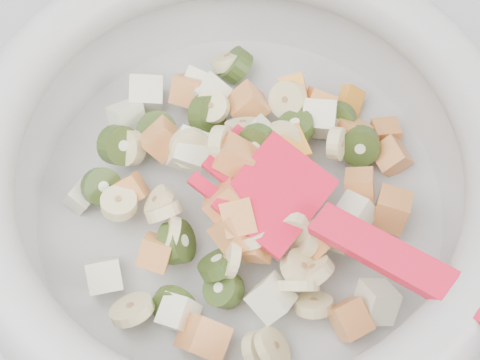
% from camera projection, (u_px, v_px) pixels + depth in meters
% --- Properties ---
extents(mixing_bowl, '(0.42, 0.35, 0.11)m').
position_uv_depth(mixing_bowl, '(241.00, 175.00, 0.46)').
color(mixing_bowl, '#BCBCBA').
rests_on(mixing_bowl, counter).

